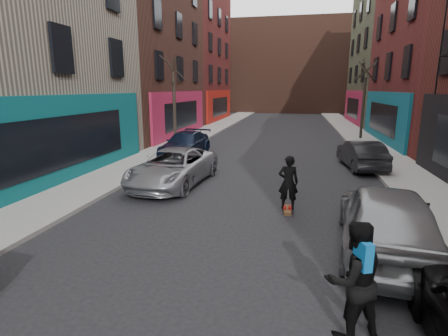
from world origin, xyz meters
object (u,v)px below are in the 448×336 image
at_px(tree_right_far, 364,91).
at_px(skateboarder, 288,182).
at_px(parked_right_far, 386,219).
at_px(parked_left_end, 185,144).
at_px(parked_right_end, 361,154).
at_px(parked_left_far, 173,167).
at_px(skateboard, 287,210).
at_px(pedestrian, 353,280).
at_px(tree_left_far, 174,94).

bearing_deg(tree_right_far, skateboarder, -106.02).
distance_m(tree_right_far, parked_right_far, 19.70).
xyz_separation_m(parked_left_end, parked_right_end, (9.17, -1.31, -0.00)).
distance_m(parked_left_far, parked_left_end, 6.02).
xyz_separation_m(skateboard, pedestrian, (1.11, -5.45, 0.89)).
bearing_deg(parked_right_far, parked_right_end, -89.86).
bearing_deg(parked_left_far, parked_left_end, 108.18).
bearing_deg(parked_left_far, tree_left_far, 113.77).
xyz_separation_m(parked_left_far, parked_left_end, (-1.40, 5.86, -0.03)).
bearing_deg(parked_left_far, parked_right_far, -29.61).
height_order(tree_left_far, parked_right_end, tree_left_far).
xyz_separation_m(parked_right_far, skateboard, (-2.26, 2.35, -0.78)).
distance_m(parked_left_end, parked_right_end, 9.27).
bearing_deg(parked_left_end, skateboarder, -50.91).
bearing_deg(tree_left_far, tree_right_far, 25.82).
bearing_deg(skateboard, tree_right_far, 70.07).
bearing_deg(pedestrian, parked_right_end, -123.27).
bearing_deg(tree_right_far, pedestrian, -99.54).
bearing_deg(pedestrian, parked_left_end, -86.01).
xyz_separation_m(parked_right_far, pedestrian, (-1.16, -3.09, 0.11)).
distance_m(tree_left_far, skateboarder, 13.53).
bearing_deg(parked_right_far, skateboarder, -39.86).
relative_size(parked_left_far, skateboarder, 3.00).
bearing_deg(pedestrian, tree_right_far, -122.90).
xyz_separation_m(parked_right_far, parked_right_end, (0.99, 9.19, -0.16)).
xyz_separation_m(tree_left_far, skateboard, (7.52, -10.98, -3.33)).
height_order(skateboard, pedestrian, pedestrian).
bearing_deg(tree_right_far, parked_left_end, -140.69).
relative_size(skateboard, pedestrian, 0.43).
bearing_deg(skateboard, tree_left_far, 120.50).
bearing_deg(parked_right_end, parked_right_far, 77.11).
relative_size(parked_left_end, skateboarder, 2.76).
xyz_separation_m(parked_right_far, skateboarder, (-2.26, 2.35, 0.11)).
height_order(skateboard, skateboarder, skateboarder).
distance_m(parked_left_far, pedestrian, 9.57).
relative_size(skateboard, skateboarder, 0.48).
bearing_deg(tree_left_far, parked_left_far, -70.97).
distance_m(tree_left_far, parked_right_end, 11.86).
relative_size(parked_right_far, skateboard, 6.10).
bearing_deg(parked_left_far, skateboarder, -22.06).
bearing_deg(skateboard, parked_left_far, 149.29).
relative_size(parked_left_far, parked_right_end, 1.24).
relative_size(tree_right_far, parked_right_far, 1.39).
height_order(parked_right_end, skateboarder, skateboarder).
distance_m(parked_left_end, skateboard, 10.09).
xyz_separation_m(parked_left_far, parked_right_end, (7.77, 4.55, -0.03)).
height_order(tree_left_far, parked_right_far, tree_left_far).
distance_m(parked_left_far, skateboarder, 5.07).
xyz_separation_m(parked_left_far, skateboarder, (4.52, -2.28, 0.24)).
distance_m(parked_left_far, parked_right_far, 8.22).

